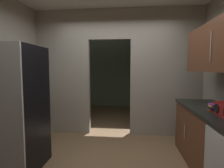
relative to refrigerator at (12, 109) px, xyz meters
name	(u,v)px	position (x,y,z in m)	size (l,w,h in m)	color
kitchen_partition	(118,69)	(1.42, 1.61, 0.56)	(3.64, 0.12, 2.75)	#9E998C
adjoining_room_shell	(121,71)	(1.39, 3.70, 0.48)	(3.64, 3.10, 2.75)	slate
refrigerator	(12,109)	(0.00, 0.00, 0.00)	(0.78, 0.79, 1.79)	black
lower_cabinet_run	(221,146)	(2.87, 0.02, -0.44)	(0.66, 2.16, 0.89)	brown
book_stack	(214,108)	(2.81, 0.10, 0.05)	(0.15, 0.16, 0.10)	red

